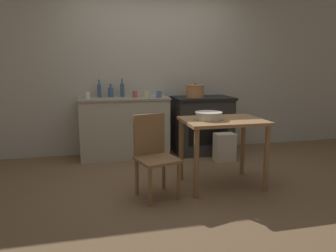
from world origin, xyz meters
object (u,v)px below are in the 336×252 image
work_table (223,131)px  bottle_mid_left (99,90)px  stock_pot (195,91)px  cup_center_right (87,95)px  bottle_far_left (122,90)px  stove (202,125)px  flour_sack (224,147)px  cup_center_left (146,94)px  cup_center (159,94)px  cup_mid_right (135,94)px  bottle_left (111,92)px  mixing_bowl_large (209,115)px  chair (154,154)px

work_table → bottle_mid_left: bearing=129.3°
stock_pot → cup_center_right: (-1.60, 0.03, -0.03)m
bottle_far_left → stove: bearing=-7.4°
flour_sack → cup_center_left: (-1.06, 0.50, 0.75)m
work_table → cup_center: bearing=108.4°
cup_mid_right → stock_pot: bearing=-5.1°
work_table → bottle_left: (-1.14, 1.58, 0.34)m
cup_center_right → cup_mid_right: size_ratio=1.04×
cup_center → cup_mid_right: (-0.35, 0.08, 0.00)m
flour_sack → cup_center_left: size_ratio=4.07×
flour_sack → bottle_left: bearing=156.6°
stock_pot → bottle_left: (-1.25, 0.22, -0.01)m
bottle_left → stock_pot: bearing=-10.0°
bottle_left → cup_center: size_ratio=2.11×
cup_center_left → cup_center_right: 0.85m
bottle_left → flour_sack: bearing=-23.4°
bottle_far_left → cup_center_right: bottle_far_left is taller
bottle_far_left → cup_center_left: bottle_far_left is taller
mixing_bowl_large → bottle_left: bearing=121.9°
chair → bottle_far_left: bearing=79.8°
cup_center_left → cup_mid_right: cup_center_left is taller
work_table → cup_center: cup_center is taller
cup_mid_right → bottle_left: bearing=157.8°
stock_pot → bottle_far_left: size_ratio=1.06×
flour_sack → cup_center: 1.24m
cup_center_right → stock_pot: bearing=-1.2°
cup_center → work_table: bearing=-71.6°
bottle_left → cup_center_left: bearing=-19.6°
cup_center_left → cup_center_right: (-0.85, -0.01, 0.00)m
flour_sack → cup_center_right: (-1.91, 0.49, 0.75)m
stock_pot → cup_mid_right: (-0.91, 0.08, -0.03)m
stock_pot → cup_center_right: stock_pot is taller
cup_center_left → cup_center: (0.18, -0.04, -0.00)m
work_table → cup_center: 1.46m
cup_mid_right → chair: bearing=-90.7°
work_table → bottle_far_left: bearing=121.6°
work_table → chair: size_ratio=1.04×
bottle_left → cup_center: bearing=-17.7°
work_table → cup_center_left: cup_center_left is taller
stock_pot → cup_mid_right: size_ratio=2.95×
bottle_left → cup_center_left: 0.54m
cup_center_right → cup_center: bearing=-1.8°
bottle_far_left → cup_mid_right: bottle_far_left is taller
stove → bottle_far_left: size_ratio=3.35×
cup_mid_right → stove: bearing=-0.8°
cup_center → stove: bearing=5.2°
cup_center_left → cup_center_right: bearing=-179.6°
flour_sack → cup_center_right: bearing=165.6°
bottle_mid_left → cup_mid_right: size_ratio=2.69×
bottle_far_left → cup_mid_right: bearing=-39.9°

